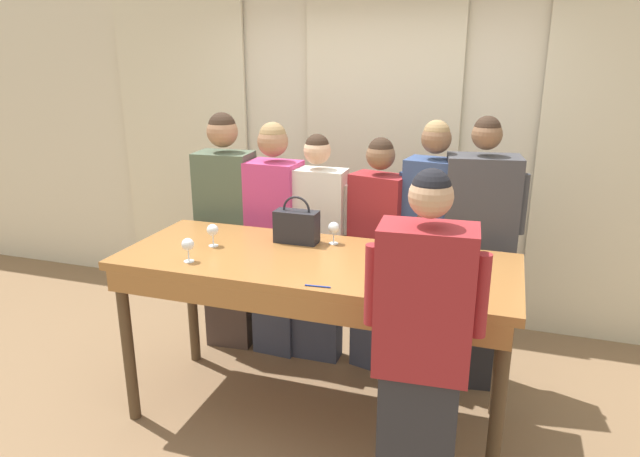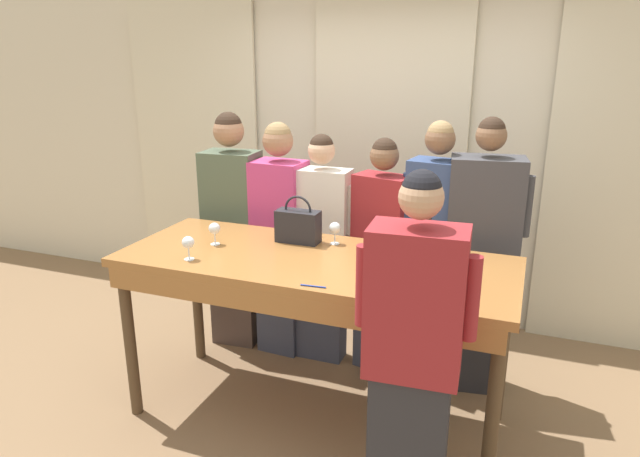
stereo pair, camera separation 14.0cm
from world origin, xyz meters
name	(u,v)px [view 1 (the left image)]	position (x,y,z in m)	size (l,w,h in m)	color
ground_plane	(316,415)	(0.00, 0.00, 0.00)	(18.00, 18.00, 0.00)	#846647
wall_back	(382,149)	(0.00, 1.71, 1.40)	(12.00, 0.06, 2.80)	beige
curtain_panel_left	(185,146)	(-1.81, 1.64, 1.34)	(1.24, 0.03, 2.69)	beige
curtain_panel_center	(380,157)	(0.00, 1.64, 1.34)	(1.24, 0.03, 2.69)	beige
curtain_panel_right	(626,171)	(1.81, 1.64, 1.34)	(1.24, 0.03, 2.69)	beige
tasting_bar	(314,278)	(0.00, -0.03, 0.93)	(2.26, 0.89, 1.05)	#9E6633
wine_bottle	(423,230)	(0.56, 0.32, 1.17)	(0.08, 0.08, 0.34)	black
handbag	(297,226)	(-0.20, 0.23, 1.15)	(0.27, 0.12, 0.29)	#232328
wine_glass_front_left	(380,265)	(0.43, -0.24, 1.14)	(0.07, 0.07, 0.14)	white
wine_glass_front_mid	(188,245)	(-0.65, -0.28, 1.14)	(0.07, 0.07, 0.14)	white
wine_glass_front_right	(213,231)	(-0.65, 0.01, 1.14)	(0.07, 0.07, 0.14)	white
wine_glass_center_left	(334,228)	(0.03, 0.28, 1.14)	(0.07, 0.07, 0.14)	white
wine_glass_center_mid	(441,245)	(0.68, 0.17, 1.14)	(0.07, 0.07, 0.14)	white
wine_glass_center_right	(466,263)	(0.84, -0.07, 1.14)	(0.07, 0.07, 0.14)	white
pen	(318,286)	(0.15, -0.39, 1.05)	(0.13, 0.02, 0.01)	#193399
guest_olive_jacket	(227,230)	(-0.92, 0.70, 0.91)	(0.51, 0.30, 1.77)	#473833
guest_pink_top	(275,238)	(-0.54, 0.70, 0.89)	(0.48, 0.28, 1.72)	#383D51
guest_cream_sweater	(317,248)	(-0.22, 0.70, 0.85)	(0.51, 0.20, 1.65)	#383D51
guest_striped_shirt	(377,254)	(0.21, 0.70, 0.85)	(0.48, 0.30, 1.65)	#383D51
guest_navy_coat	(429,251)	(0.56, 0.70, 0.92)	(0.46, 0.28, 1.77)	#383D51
guest_beige_cap	(476,257)	(0.86, 0.70, 0.91)	(0.56, 0.33, 1.80)	#28282D
host_pouring	(421,361)	(0.71, -0.65, 0.88)	(0.52, 0.27, 1.73)	#28282D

